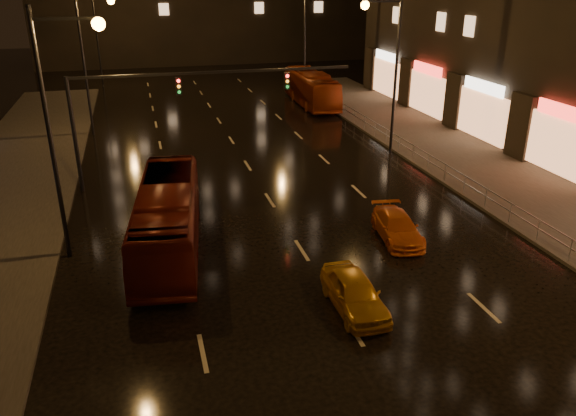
{
  "coord_description": "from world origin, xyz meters",
  "views": [
    {
      "loc": [
        -6.16,
        -10.68,
        10.98
      ],
      "look_at": [
        -0.9,
        8.94,
        2.5
      ],
      "focal_mm": 35.0,
      "sensor_mm": 36.0,
      "label": 1
    }
  ],
  "objects_px": {
    "bus_curb": "(311,88)",
    "taxi_far": "(397,227)",
    "taxi_near": "(355,293)",
    "bus_red": "(168,217)"
  },
  "relations": [
    {
      "from": "bus_curb",
      "to": "taxi_far",
      "type": "bearing_deg",
      "value": -97.52
    },
    {
      "from": "bus_curb",
      "to": "taxi_far",
      "type": "distance_m",
      "value": 28.19
    },
    {
      "from": "taxi_far",
      "to": "bus_curb",
      "type": "bearing_deg",
      "value": 88.17
    },
    {
      "from": "taxi_near",
      "to": "bus_curb",
      "type": "bearing_deg",
      "value": 75.39
    },
    {
      "from": "bus_red",
      "to": "taxi_near",
      "type": "height_order",
      "value": "bus_red"
    },
    {
      "from": "bus_red",
      "to": "taxi_near",
      "type": "xyz_separation_m",
      "value": [
        5.94,
        -6.61,
        -0.78
      ]
    },
    {
      "from": "bus_curb",
      "to": "taxi_far",
      "type": "relative_size",
      "value": 2.7
    },
    {
      "from": "bus_curb",
      "to": "taxi_near",
      "type": "bearing_deg",
      "value": -102.77
    },
    {
      "from": "taxi_far",
      "to": "taxi_near",
      "type": "bearing_deg",
      "value": -121.47
    },
    {
      "from": "taxi_near",
      "to": "bus_red",
      "type": "bearing_deg",
      "value": 131.94
    }
  ]
}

